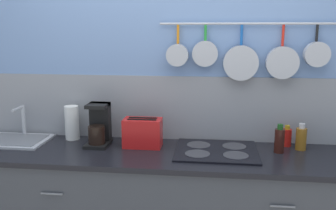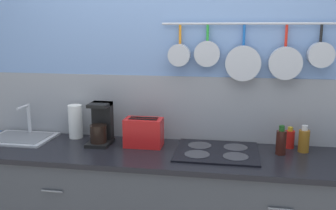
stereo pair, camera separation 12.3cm
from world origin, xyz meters
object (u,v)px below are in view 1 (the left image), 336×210
at_px(bottle_hot_sauce, 279,140).
at_px(bottle_dish_soap, 301,138).
at_px(bottle_sesame_oil, 287,137).
at_px(coffee_maker, 99,127).
at_px(paper_towel_roll, 72,123).
at_px(toaster, 143,133).

relative_size(bottle_hot_sauce, bottle_dish_soap, 1.06).
relative_size(bottle_hot_sauce, bottle_sesame_oil, 1.31).
xyz_separation_m(coffee_maker, bottle_sesame_oil, (1.31, 0.12, -0.06)).
bearing_deg(bottle_hot_sauce, bottle_dish_soap, 26.37).
relative_size(paper_towel_roll, bottle_dish_soap, 1.37).
height_order(coffee_maker, toaster, coffee_maker).
relative_size(toaster, bottle_hot_sauce, 1.44).
bearing_deg(bottle_dish_soap, paper_towel_roll, 178.19).
distance_m(paper_towel_roll, bottle_hot_sauce, 1.48).
xyz_separation_m(coffee_maker, bottle_dish_soap, (1.39, 0.05, -0.04)).
height_order(paper_towel_roll, bottle_sesame_oil, paper_towel_roll).
bearing_deg(bottle_sesame_oil, paper_towel_roll, -179.21).
height_order(bottle_hot_sauce, bottle_sesame_oil, bottle_hot_sauce).
bearing_deg(bottle_sesame_oil, bottle_dish_soap, -42.55).
height_order(coffee_maker, bottle_sesame_oil, coffee_maker).
bearing_deg(bottle_dish_soap, bottle_sesame_oil, 137.45).
relative_size(coffee_maker, bottle_sesame_oil, 2.00).
distance_m(bottle_hot_sauce, bottle_sesame_oil, 0.17).
distance_m(paper_towel_roll, bottle_sesame_oil, 1.55).
xyz_separation_m(bottle_hot_sauce, bottle_dish_soap, (0.16, 0.08, -0.00)).
height_order(paper_towel_roll, bottle_dish_soap, paper_towel_roll).
bearing_deg(paper_towel_roll, bottle_sesame_oil, 0.79).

